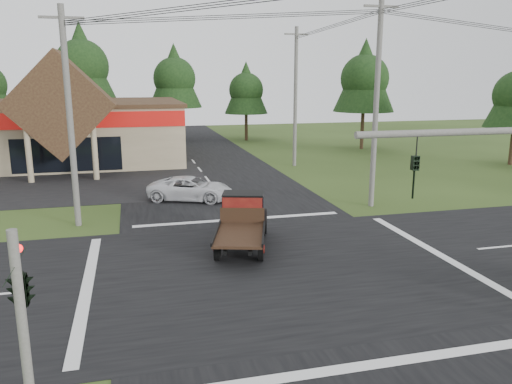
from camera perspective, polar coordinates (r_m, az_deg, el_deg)
name	(u,v)px	position (r m, az deg, el deg)	size (l,w,h in m)	color
ground	(277,269)	(19.54, 2.41, -8.74)	(120.00, 120.00, 0.00)	#2B3F16
road_ns	(277,268)	(19.54, 2.41, -8.71)	(12.00, 120.00, 0.02)	black
road_ew	(277,268)	(19.53, 2.41, -8.71)	(120.00, 12.00, 0.02)	black
parking_apron	(1,186)	(38.14, -27.12, 0.60)	(28.00, 14.00, 0.02)	black
cvs_building	(5,131)	(48.33, -26.73, 6.29)	(30.40, 18.20, 9.19)	gray
traffic_signal_corner	(18,270)	(10.97, -25.52, -8.01)	(0.53, 2.48, 4.40)	#595651
utility_pole_nw	(70,117)	(25.62, -20.52, 8.03)	(2.00, 0.30, 10.50)	#595651
utility_pole_ne	(376,102)	(28.66, 13.58, 9.92)	(2.00, 0.30, 11.50)	#595651
utility_pole_n	(295,96)	(41.58, 4.53, 10.85)	(2.00, 0.30, 11.20)	#595651
tree_row_c	(81,64)	(58.62, -19.33, 13.69)	(7.28, 7.28, 13.13)	#332316
tree_row_d	(174,76)	(59.63, -9.30, 12.91)	(6.16, 6.16, 11.11)	#332316
tree_row_e	(246,88)	(58.91, -1.14, 11.77)	(5.04, 5.04, 9.09)	#332316
tree_side_ne	(365,76)	(52.77, 12.32, 12.81)	(6.16, 6.16, 11.11)	#332316
antique_flatbed_truck	(242,223)	(21.51, -1.66, -3.53)	(2.04, 5.36, 2.24)	#580C0D
white_pickup	(191,189)	(30.27, -7.48, 0.40)	(2.33, 5.06, 1.41)	silver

